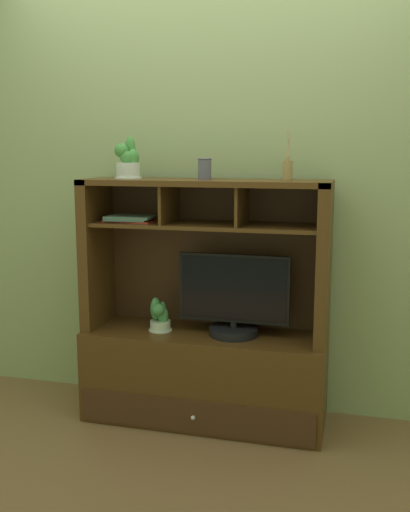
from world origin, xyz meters
name	(u,v)px	position (x,y,z in m)	size (l,w,h in m)	color
floor_plane	(205,419)	(0.00, 0.00, -0.01)	(6.00, 6.00, 0.02)	brown
back_wall	(217,164)	(0.00, 0.26, 1.40)	(6.00, 0.02, 2.80)	#8FA16A
media_console	(205,347)	(0.00, 0.01, 0.41)	(1.31, 0.48, 1.33)	#492D12
tv_monitor	(234,301)	(0.16, -0.02, 0.69)	(0.59, 0.26, 0.44)	black
potted_orchid	(160,317)	(-0.25, -0.04, 0.58)	(0.13, 0.14, 0.19)	beige
magazine_stack_left	(130,219)	(-0.41, -0.04, 1.11)	(0.29, 0.19, 0.03)	#9F2E22
diffuser_bottle	(288,170)	(0.43, 0.02, 1.38)	(0.05, 0.05, 0.25)	olive
potted_succulent	(128,163)	(-0.43, -0.01, 1.41)	(0.15, 0.15, 0.22)	silver
ceramic_vase	(205,169)	(0.00, -0.01, 1.38)	(0.07, 0.07, 0.11)	#535160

